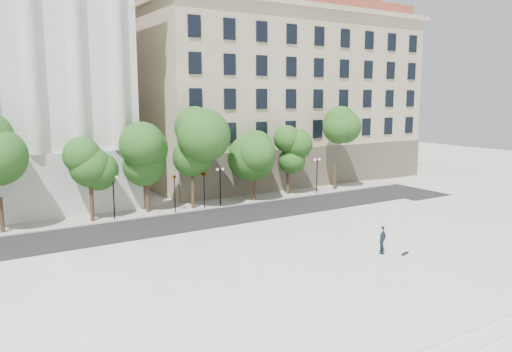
% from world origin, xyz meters
% --- Properties ---
extents(ground, '(160.00, 160.00, 0.00)m').
position_xyz_m(ground, '(0.00, 0.00, 0.00)').
color(ground, beige).
rests_on(ground, ground).
extents(plaza, '(44.00, 22.00, 0.45)m').
position_xyz_m(plaza, '(0.00, 3.00, 0.23)').
color(plaza, white).
rests_on(plaza, ground).
extents(street, '(60.00, 8.00, 0.02)m').
position_xyz_m(street, '(0.00, 18.00, 0.01)').
color(street, black).
rests_on(street, ground).
extents(far_sidewalk, '(60.00, 4.00, 0.12)m').
position_xyz_m(far_sidewalk, '(0.00, 24.00, 0.06)').
color(far_sidewalk, '#AFACA2').
rests_on(far_sidewalk, ground).
extents(building_east, '(36.00, 26.15, 23.00)m').
position_xyz_m(building_east, '(20.00, 38.91, 11.14)').
color(building_east, '#C3B494').
rests_on(building_east, ground).
extents(traffic_light_west, '(1.08, 1.84, 4.24)m').
position_xyz_m(traffic_light_west, '(-0.06, 22.30, 3.74)').
color(traffic_light_west, black).
rests_on(traffic_light_west, ground).
extents(traffic_light_east, '(1.11, 1.89, 4.26)m').
position_xyz_m(traffic_light_east, '(3.01, 22.30, 3.76)').
color(traffic_light_east, black).
rests_on(traffic_light_east, ground).
extents(person_lying, '(1.67, 1.92, 0.51)m').
position_xyz_m(person_lying, '(6.31, 2.07, 0.71)').
color(person_lying, black).
rests_on(person_lying, plaza).
extents(skateboard, '(0.86, 0.46, 0.09)m').
position_xyz_m(skateboard, '(7.63, 1.21, 0.49)').
color(skateboard, black).
rests_on(skateboard, plaza).
extents(street_trees, '(44.81, 5.37, 8.18)m').
position_xyz_m(street_trees, '(-0.98, 23.35, 5.49)').
color(street_trees, '#382619').
rests_on(street_trees, ground).
extents(lamp_posts, '(35.92, 0.28, 4.11)m').
position_xyz_m(lamp_posts, '(-0.34, 22.60, 2.82)').
color(lamp_posts, black).
rests_on(lamp_posts, ground).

